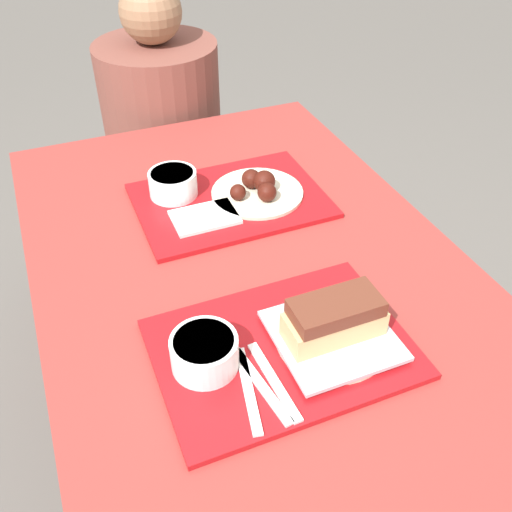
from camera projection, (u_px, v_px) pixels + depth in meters
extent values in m
plane|color=#605B56|center=(257.00, 479.00, 1.62)|extent=(12.00, 12.00, 0.00)
cube|color=maroon|center=(258.00, 282.00, 1.14)|extent=(0.85, 1.40, 0.04)
cylinder|color=maroon|center=(69.00, 280.00, 1.73)|extent=(0.07, 0.07, 0.73)
cylinder|color=maroon|center=(286.00, 226.00, 1.94)|extent=(0.07, 0.07, 0.73)
cube|color=maroon|center=(158.00, 190.00, 2.01)|extent=(0.80, 0.28, 0.04)
cylinder|color=maroon|center=(72.00, 262.00, 2.05)|extent=(0.06, 0.06, 0.40)
cylinder|color=maroon|center=(249.00, 220.00, 2.25)|extent=(0.06, 0.06, 0.40)
cube|color=#B21419|center=(282.00, 349.00, 0.97)|extent=(0.43, 0.31, 0.01)
cube|color=#B21419|center=(230.00, 200.00, 1.32)|extent=(0.43, 0.31, 0.01)
cylinder|color=white|center=(205.00, 353.00, 0.92)|extent=(0.11, 0.11, 0.06)
cylinder|color=beige|center=(204.00, 343.00, 0.91)|extent=(0.10, 0.10, 0.01)
cylinder|color=beige|center=(332.00, 338.00, 0.98)|extent=(0.19, 0.19, 0.01)
cube|color=silver|center=(332.00, 335.00, 0.97)|extent=(0.20, 0.20, 0.01)
cube|color=#DBB275|center=(334.00, 324.00, 0.95)|extent=(0.17, 0.07, 0.05)
cube|color=brown|center=(336.00, 308.00, 0.93)|extent=(0.15, 0.08, 0.03)
cube|color=white|center=(261.00, 385.00, 0.90)|extent=(0.04, 0.17, 0.00)
cube|color=white|center=(274.00, 381.00, 0.91)|extent=(0.02, 0.17, 0.00)
cube|color=white|center=(248.00, 389.00, 0.90)|extent=(0.05, 0.17, 0.00)
cube|color=#3F3F47|center=(275.00, 315.00, 1.02)|extent=(0.04, 0.03, 0.01)
cylinder|color=white|center=(173.00, 184.00, 1.31)|extent=(0.11, 0.11, 0.06)
cylinder|color=beige|center=(172.00, 175.00, 1.30)|extent=(0.10, 0.10, 0.01)
cylinder|color=beige|center=(257.00, 193.00, 1.33)|extent=(0.21, 0.21, 0.01)
sphere|color=#42140C|center=(264.00, 181.00, 1.31)|extent=(0.05, 0.05, 0.05)
sphere|color=#42140C|center=(251.00, 179.00, 1.33)|extent=(0.05, 0.05, 0.05)
sphere|color=#42140C|center=(238.00, 192.00, 1.29)|extent=(0.04, 0.04, 0.04)
sphere|color=#42140C|center=(267.00, 192.00, 1.28)|extent=(0.04, 0.04, 0.04)
cube|color=white|center=(205.00, 217.00, 1.25)|extent=(0.14, 0.10, 0.01)
cylinder|color=brown|center=(163.00, 119.00, 1.86)|extent=(0.38, 0.38, 0.49)
sphere|color=#936B4C|center=(150.00, 12.00, 1.65)|extent=(0.18, 0.18, 0.18)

